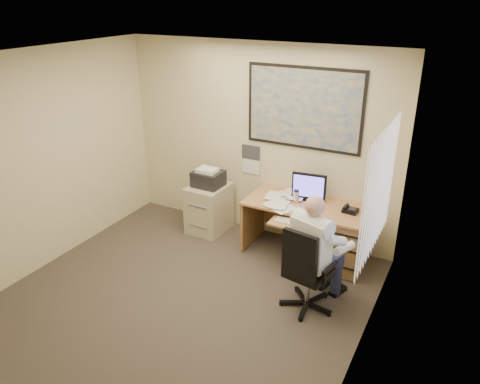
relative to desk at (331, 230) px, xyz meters
The scene contains 8 objects.
room_shell 2.43m from the desk, 122.87° to the right, with size 4.00×4.50×2.70m.
desk is the anchor object (origin of this frame).
world_map 1.60m from the desk, 150.05° to the left, with size 1.56×0.03×1.06m, color #1E4C93.
wall_calendar 1.51m from the desk, 165.62° to the left, with size 0.28×0.01×0.42m, color white.
window_blinds 1.73m from the desk, 55.89° to the right, with size 0.06×1.40×1.30m, color silver, non-canonical shape.
filing_cabinet 1.83m from the desk, behind, with size 0.52×0.62×0.98m.
office_chair 1.13m from the desk, 84.98° to the right, with size 0.71×0.71×1.03m.
person 1.06m from the desk, 85.09° to the right, with size 0.57×0.82×1.35m, color white, non-canonical shape.
Camera 1 is at (2.67, -3.37, 3.30)m, focal length 35.00 mm.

